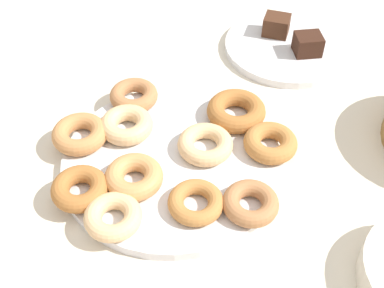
% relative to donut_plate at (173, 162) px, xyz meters
% --- Properties ---
extents(ground_plane, '(2.40, 2.40, 0.00)m').
position_rel_donut_plate_xyz_m(ground_plane, '(0.00, 0.00, -0.01)').
color(ground_plane, beige).
extents(donut_plate, '(0.34, 0.34, 0.02)m').
position_rel_donut_plate_xyz_m(donut_plate, '(0.00, 0.00, 0.00)').
color(donut_plate, silver).
rests_on(donut_plate, ground_plane).
extents(donut_0, '(0.10, 0.10, 0.02)m').
position_rel_donut_plate_xyz_m(donut_0, '(0.09, 0.03, 0.02)').
color(donut_0, '#BC7A3D').
rests_on(donut_0, donut_plate).
extents(donut_1, '(0.09, 0.09, 0.03)m').
position_rel_donut_plate_xyz_m(donut_1, '(0.05, -0.06, 0.02)').
color(donut_1, tan).
rests_on(donut_1, donut_plate).
extents(donut_2, '(0.12, 0.12, 0.03)m').
position_rel_donut_plate_xyz_m(donut_2, '(-0.06, -0.07, 0.02)').
color(donut_2, '#EABC84').
rests_on(donut_2, donut_plate).
extents(donut_3, '(0.10, 0.10, 0.03)m').
position_rel_donut_plate_xyz_m(donut_3, '(-0.01, 0.15, 0.02)').
color(donut_3, '#BC7A3D').
rests_on(donut_3, donut_plate).
extents(donut_4, '(0.12, 0.12, 0.03)m').
position_rel_donut_plate_xyz_m(donut_4, '(-0.09, 0.11, 0.02)').
color(donut_4, '#AD6B33').
rests_on(donut_4, donut_plate).
extents(donut_5, '(0.10, 0.10, 0.02)m').
position_rel_donut_plate_xyz_m(donut_5, '(0.10, 0.11, 0.02)').
color(donut_5, '#B27547').
rests_on(donut_5, donut_plate).
extents(donut_6, '(0.08, 0.08, 0.03)m').
position_rel_donut_plate_xyz_m(donut_6, '(-0.14, -0.06, 0.02)').
color(donut_6, '#B27547').
rests_on(donut_6, donut_plate).
extents(donut_7, '(0.10, 0.10, 0.03)m').
position_rel_donut_plate_xyz_m(donut_7, '(-0.02, 0.05, 0.02)').
color(donut_7, '#EABC84').
rests_on(donut_7, donut_plate).
extents(donut_8, '(0.10, 0.10, 0.03)m').
position_rel_donut_plate_xyz_m(donut_8, '(-0.05, -0.14, 0.02)').
color(donut_8, '#C6844C').
rests_on(donut_8, donut_plate).
extents(donut_9, '(0.11, 0.11, 0.03)m').
position_rel_donut_plate_xyz_m(donut_9, '(0.06, -0.13, 0.02)').
color(donut_9, '#AD6B33').
rests_on(donut_9, donut_plate).
extents(donut_10, '(0.11, 0.11, 0.03)m').
position_rel_donut_plate_xyz_m(donut_10, '(0.11, -0.08, 0.02)').
color(donut_10, '#EABC84').
rests_on(donut_10, donut_plate).
extents(cake_plate, '(0.24, 0.24, 0.01)m').
position_rel_donut_plate_xyz_m(cake_plate, '(-0.29, 0.23, -0.00)').
color(cake_plate, silver).
rests_on(cake_plate, ground_plane).
extents(brownie_near, '(0.06, 0.06, 0.04)m').
position_rel_donut_plate_xyz_m(brownie_near, '(-0.33, 0.21, 0.03)').
color(brownie_near, '#472819').
rests_on(brownie_near, cake_plate).
extents(brownie_far, '(0.05, 0.05, 0.04)m').
position_rel_donut_plate_xyz_m(brownie_far, '(-0.26, 0.26, 0.03)').
color(brownie_far, '#381E14').
rests_on(brownie_far, cake_plate).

